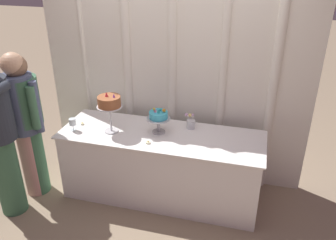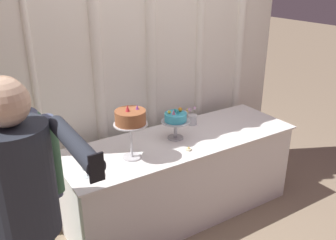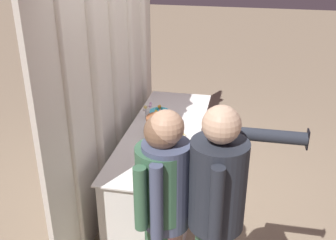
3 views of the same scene
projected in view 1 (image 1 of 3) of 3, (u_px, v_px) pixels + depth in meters
The scene contains 11 objects.
ground_plane at pixel (159, 199), 3.86m from camera, with size 24.00×24.00×0.00m, color gray.
draped_curtain at pixel (177, 56), 3.73m from camera, with size 3.00×0.15×2.81m.
cake_table at pixel (161, 165), 3.78m from camera, with size 2.13×0.73×0.77m.
cake_display_nearleft at pixel (109, 103), 3.52m from camera, with size 0.26×0.26×0.45m.
cake_display_nearright at pixel (158, 117), 3.57m from camera, with size 0.25×0.25×0.28m.
wine_glass at pixel (73, 122), 3.64m from camera, with size 0.07×0.07×0.14m.
flower_vase at pixel (191, 122), 3.71m from camera, with size 0.11×0.11×0.18m.
tealight_far_left at pixel (82, 124), 3.80m from camera, with size 0.04×0.04×0.04m.
tealight_near_left at pixel (148, 143), 3.44m from camera, with size 0.05×0.05×0.03m.
guest_man_pink_jacket at pixel (24, 121), 3.61m from camera, with size 0.48×0.35×1.62m.
guest_man_dark_suit at pixel (26, 122), 3.64m from camera, with size 0.48×0.48×1.60m.
Camera 1 is at (0.89, -2.94, 2.51)m, focal length 37.21 mm.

